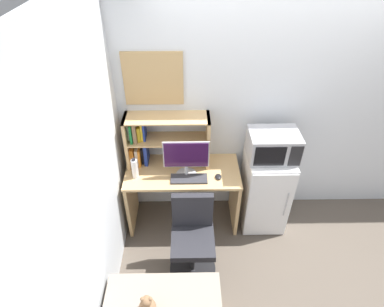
{
  "coord_description": "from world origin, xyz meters",
  "views": [
    {
      "loc": [
        -0.89,
        -2.84,
        2.94
      ],
      "look_at": [
        -0.85,
        -0.32,
        1.01
      ],
      "focal_mm": 29.64,
      "sensor_mm": 36.0,
      "label": 1
    }
  ],
  "objects_px": {
    "keyboard": "(189,179)",
    "wall_corkboard": "(153,79)",
    "monitor": "(186,158)",
    "computer_mouse": "(218,177)",
    "teddy_bear": "(147,306)",
    "mini_fridge": "(265,190)",
    "hutch_bookshelf": "(155,139)",
    "water_bottle": "(135,168)",
    "microwave": "(273,145)",
    "desk_chair": "(193,241)"
  },
  "relations": [
    {
      "from": "teddy_bear",
      "to": "water_bottle",
      "type": "bearing_deg",
      "value": 100.06
    },
    {
      "from": "hutch_bookshelf",
      "to": "mini_fridge",
      "type": "bearing_deg",
      "value": -7.94
    },
    {
      "from": "computer_mouse",
      "to": "mini_fridge",
      "type": "xyz_separation_m",
      "value": [
        0.54,
        0.11,
        -0.3
      ]
    },
    {
      "from": "monitor",
      "to": "hutch_bookshelf",
      "type": "bearing_deg",
      "value": 144.88
    },
    {
      "from": "mini_fridge",
      "to": "keyboard",
      "type": "bearing_deg",
      "value": -170.95
    },
    {
      "from": "water_bottle",
      "to": "keyboard",
      "type": "bearing_deg",
      "value": -5.58
    },
    {
      "from": "microwave",
      "to": "teddy_bear",
      "type": "xyz_separation_m",
      "value": [
        -1.17,
        -1.34,
        -0.51
      ]
    },
    {
      "from": "monitor",
      "to": "keyboard",
      "type": "height_order",
      "value": "monitor"
    },
    {
      "from": "hutch_bookshelf",
      "to": "teddy_bear",
      "type": "height_order",
      "value": "hutch_bookshelf"
    },
    {
      "from": "hutch_bookshelf",
      "to": "water_bottle",
      "type": "distance_m",
      "value": 0.37
    },
    {
      "from": "monitor",
      "to": "desk_chair",
      "type": "relative_size",
      "value": 0.51
    },
    {
      "from": "wall_corkboard",
      "to": "computer_mouse",
      "type": "bearing_deg",
      "value": -31.86
    },
    {
      "from": "teddy_bear",
      "to": "wall_corkboard",
      "type": "relative_size",
      "value": 0.34
    },
    {
      "from": "mini_fridge",
      "to": "teddy_bear",
      "type": "distance_m",
      "value": 1.78
    },
    {
      "from": "monitor",
      "to": "teddy_bear",
      "type": "relative_size",
      "value": 2.35
    },
    {
      "from": "teddy_bear",
      "to": "wall_corkboard",
      "type": "distance_m",
      "value": 1.96
    },
    {
      "from": "hutch_bookshelf",
      "to": "water_bottle",
      "type": "xyz_separation_m",
      "value": [
        -0.2,
        -0.25,
        -0.19
      ]
    },
    {
      "from": "computer_mouse",
      "to": "desk_chair",
      "type": "bearing_deg",
      "value": -117.64
    },
    {
      "from": "water_bottle",
      "to": "desk_chair",
      "type": "xyz_separation_m",
      "value": [
        0.58,
        -0.55,
        -0.46
      ]
    },
    {
      "from": "monitor",
      "to": "teddy_bear",
      "type": "height_order",
      "value": "monitor"
    },
    {
      "from": "wall_corkboard",
      "to": "desk_chair",
      "type": "bearing_deg",
      "value": -68.49
    },
    {
      "from": "computer_mouse",
      "to": "mini_fridge",
      "type": "height_order",
      "value": "mini_fridge"
    },
    {
      "from": "computer_mouse",
      "to": "microwave",
      "type": "height_order",
      "value": "microwave"
    },
    {
      "from": "computer_mouse",
      "to": "hutch_bookshelf",
      "type": "bearing_deg",
      "value": 156.94
    },
    {
      "from": "hutch_bookshelf",
      "to": "keyboard",
      "type": "height_order",
      "value": "hutch_bookshelf"
    },
    {
      "from": "mini_fridge",
      "to": "desk_chair",
      "type": "relative_size",
      "value": 1.04
    },
    {
      "from": "teddy_bear",
      "to": "wall_corkboard",
      "type": "xyz_separation_m",
      "value": [
        -0.01,
        1.62,
        1.1
      ]
    },
    {
      "from": "monitor",
      "to": "water_bottle",
      "type": "xyz_separation_m",
      "value": [
        -0.52,
        -0.02,
        -0.12
      ]
    },
    {
      "from": "keyboard",
      "to": "water_bottle",
      "type": "bearing_deg",
      "value": 174.42
    },
    {
      "from": "computer_mouse",
      "to": "wall_corkboard",
      "type": "xyz_separation_m",
      "value": [
        -0.63,
        0.39,
        0.9
      ]
    },
    {
      "from": "microwave",
      "to": "desk_chair",
      "type": "xyz_separation_m",
      "value": [
        -0.82,
        -0.64,
        -0.67
      ]
    },
    {
      "from": "hutch_bookshelf",
      "to": "computer_mouse",
      "type": "height_order",
      "value": "hutch_bookshelf"
    },
    {
      "from": "keyboard",
      "to": "wall_corkboard",
      "type": "xyz_separation_m",
      "value": [
        -0.33,
        0.42,
        0.9
      ]
    },
    {
      "from": "mini_fridge",
      "to": "teddy_bear",
      "type": "height_order",
      "value": "mini_fridge"
    },
    {
      "from": "monitor",
      "to": "mini_fridge",
      "type": "bearing_deg",
      "value": 4.09
    },
    {
      "from": "computer_mouse",
      "to": "mini_fridge",
      "type": "bearing_deg",
      "value": 11.65
    },
    {
      "from": "hutch_bookshelf",
      "to": "microwave",
      "type": "relative_size",
      "value": 1.75
    },
    {
      "from": "water_bottle",
      "to": "teddy_bear",
      "type": "xyz_separation_m",
      "value": [
        0.22,
        -1.26,
        -0.29
      ]
    },
    {
      "from": "computer_mouse",
      "to": "teddy_bear",
      "type": "height_order",
      "value": "computer_mouse"
    },
    {
      "from": "hutch_bookshelf",
      "to": "desk_chair",
      "type": "height_order",
      "value": "hutch_bookshelf"
    },
    {
      "from": "keyboard",
      "to": "mini_fridge",
      "type": "xyz_separation_m",
      "value": [
        0.84,
        0.13,
        -0.3
      ]
    },
    {
      "from": "water_bottle",
      "to": "wall_corkboard",
      "type": "relative_size",
      "value": 0.41
    },
    {
      "from": "computer_mouse",
      "to": "water_bottle",
      "type": "xyz_separation_m",
      "value": [
        -0.85,
        0.03,
        0.1
      ]
    },
    {
      "from": "computer_mouse",
      "to": "mini_fridge",
      "type": "distance_m",
      "value": 0.63
    },
    {
      "from": "monitor",
      "to": "keyboard",
      "type": "bearing_deg",
      "value": -69.38
    },
    {
      "from": "keyboard",
      "to": "mini_fridge",
      "type": "relative_size",
      "value": 0.4
    },
    {
      "from": "microwave",
      "to": "water_bottle",
      "type": "bearing_deg",
      "value": -176.56
    },
    {
      "from": "monitor",
      "to": "desk_chair",
      "type": "bearing_deg",
      "value": -84.44
    },
    {
      "from": "hutch_bookshelf",
      "to": "desk_chair",
      "type": "xyz_separation_m",
      "value": [
        0.38,
        -0.8,
        -0.65
      ]
    },
    {
      "from": "monitor",
      "to": "computer_mouse",
      "type": "distance_m",
      "value": 0.4
    }
  ]
}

